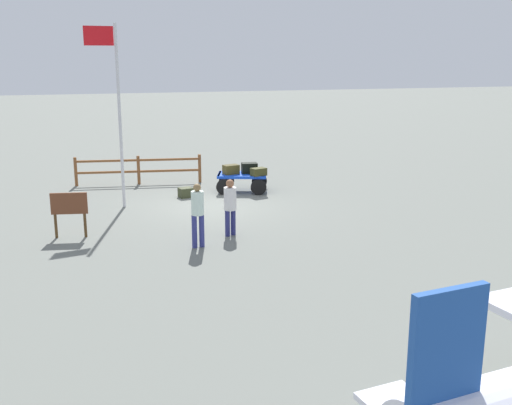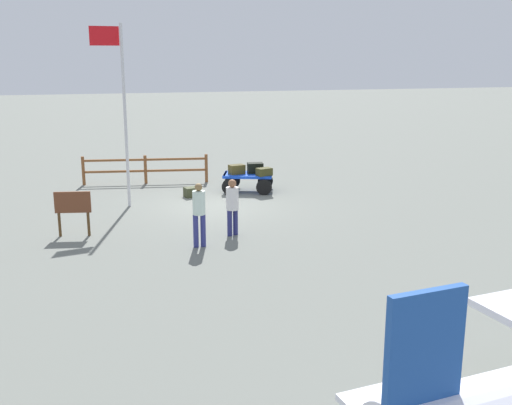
% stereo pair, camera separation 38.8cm
% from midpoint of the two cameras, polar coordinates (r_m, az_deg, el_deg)
% --- Properties ---
extents(ground_plane, '(120.00, 120.00, 0.00)m').
position_cam_midpoint_polar(ground_plane, '(20.94, -4.77, -0.28)').
color(ground_plane, slate).
extents(luggage_cart, '(2.13, 1.74, 0.68)m').
position_cam_midpoint_polar(luggage_cart, '(22.89, -1.83, 2.20)').
color(luggage_cart, blue).
rests_on(luggage_cart, ground).
extents(suitcase_tan, '(0.61, 0.45, 0.38)m').
position_cam_midpoint_polar(suitcase_tan, '(22.93, -1.10, 3.23)').
color(suitcase_tan, black).
rests_on(suitcase_tan, luggage_cart).
extents(suitcase_olive, '(0.61, 0.49, 0.28)m').
position_cam_midpoint_polar(suitcase_olive, '(22.47, -0.25, 2.87)').
color(suitcase_olive, '#3B3A19').
rests_on(suitcase_olive, luggage_cart).
extents(suitcase_navy, '(0.63, 0.47, 0.34)m').
position_cam_midpoint_polar(suitcase_navy, '(22.77, -2.83, 3.08)').
color(suitcase_navy, '#463C17').
rests_on(suitcase_navy, luggage_cart).
extents(suitcase_maroon, '(0.54, 0.49, 0.35)m').
position_cam_midpoint_polar(suitcase_maroon, '(22.17, -7.04, 0.92)').
color(suitcase_maroon, '#373C23').
rests_on(suitcase_maroon, ground).
extents(worker_lead, '(0.46, 0.46, 1.63)m').
position_cam_midpoint_polar(worker_lead, '(17.27, -3.06, -0.05)').
color(worker_lead, navy).
rests_on(worker_lead, ground).
extents(worker_trailing, '(0.36, 0.36, 1.74)m').
position_cam_midpoint_polar(worker_trailing, '(16.28, -6.12, -0.75)').
color(worker_trailing, navy).
rests_on(worker_trailing, ground).
extents(flagpole, '(1.03, 0.23, 5.97)m').
position_cam_midpoint_polar(flagpole, '(20.64, -13.47, 9.20)').
color(flagpole, silver).
rests_on(flagpole, ground).
extents(signboard, '(1.00, 0.23, 1.29)m').
position_cam_midpoint_polar(signboard, '(17.91, -17.54, -0.47)').
color(signboard, '#4C3319').
rests_on(signboard, ground).
extents(wooden_fence, '(4.87, 0.78, 1.13)m').
position_cam_midpoint_polar(wooden_fence, '(24.61, -11.30, 3.18)').
color(wooden_fence, brown).
rests_on(wooden_fence, ground).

